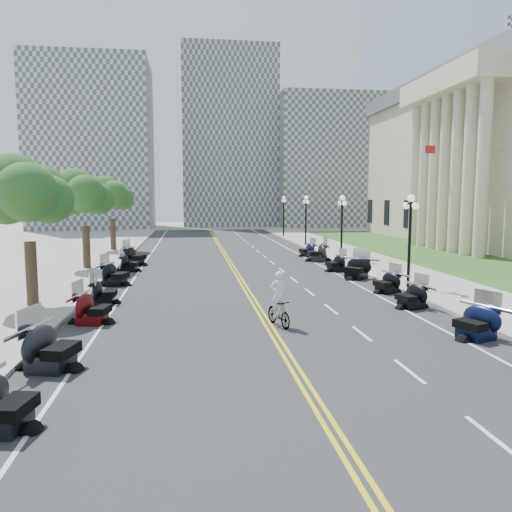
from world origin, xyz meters
name	(u,v)px	position (x,y,z in m)	size (l,w,h in m)	color
ground	(260,312)	(0.00, 0.00, 0.00)	(160.00, 160.00, 0.00)	gray
road	(238,276)	(0.00, 10.00, 0.00)	(16.00, 90.00, 0.01)	#333335
centerline_yellow_a	(236,276)	(-0.12, 10.00, 0.01)	(0.12, 90.00, 0.00)	yellow
centerline_yellow_b	(240,276)	(0.12, 10.00, 0.01)	(0.12, 90.00, 0.00)	yellow
edge_line_north	(336,274)	(6.40, 10.00, 0.01)	(0.12, 90.00, 0.00)	white
edge_line_south	(135,278)	(-6.40, 10.00, 0.01)	(0.12, 90.00, 0.00)	white
lane_dash_3	(493,437)	(3.20, -12.00, 0.01)	(0.12, 2.00, 0.00)	white
lane_dash_4	(409,371)	(3.20, -8.00, 0.01)	(0.12, 2.00, 0.00)	white
lane_dash_5	(362,333)	(3.20, -4.00, 0.01)	(0.12, 2.00, 0.00)	white
lane_dash_6	(331,309)	(3.20, 0.00, 0.01)	(0.12, 2.00, 0.00)	white
lane_dash_7	(310,292)	(3.20, 4.00, 0.01)	(0.12, 2.00, 0.00)	white
lane_dash_8	(294,280)	(3.20, 8.00, 0.01)	(0.12, 2.00, 0.00)	white
lane_dash_9	(282,270)	(3.20, 12.00, 0.01)	(0.12, 2.00, 0.00)	white
lane_dash_10	(272,263)	(3.20, 16.00, 0.01)	(0.12, 2.00, 0.00)	white
lane_dash_11	(264,256)	(3.20, 20.00, 0.01)	(0.12, 2.00, 0.00)	white
lane_dash_12	(258,251)	(3.20, 24.00, 0.01)	(0.12, 2.00, 0.00)	white
lane_dash_13	(253,247)	(3.20, 28.00, 0.01)	(0.12, 2.00, 0.00)	white
lane_dash_14	(248,243)	(3.20, 32.00, 0.01)	(0.12, 2.00, 0.00)	white
lane_dash_15	(244,240)	(3.20, 36.00, 0.01)	(0.12, 2.00, 0.00)	white
lane_dash_16	(241,237)	(3.20, 40.00, 0.01)	(0.12, 2.00, 0.00)	white
lane_dash_17	(237,235)	(3.20, 44.00, 0.01)	(0.12, 2.00, 0.00)	white
lane_dash_18	(235,233)	(3.20, 48.00, 0.01)	(0.12, 2.00, 0.00)	white
lane_dash_19	(232,231)	(3.20, 52.00, 0.01)	(0.12, 2.00, 0.00)	white
sidewalk_north	(396,271)	(10.50, 10.00, 0.07)	(5.00, 90.00, 0.15)	#9E9991
sidewalk_south	(65,278)	(-10.50, 10.00, 0.07)	(5.00, 90.00, 0.15)	#9E9991
lawn	(437,256)	(17.50, 18.00, 0.05)	(9.00, 60.00, 0.10)	#356023
distant_block_a	(93,146)	(-18.00, 62.00, 13.00)	(18.00, 14.00, 26.00)	gray
distant_block_b	(229,139)	(4.00, 68.00, 15.00)	(16.00, 12.00, 30.00)	gray
distant_block_c	(333,162)	(22.00, 65.00, 11.00)	(20.00, 14.00, 22.00)	gray
street_lamp_2	(410,242)	(8.60, 4.00, 2.60)	(0.50, 1.20, 4.90)	black
street_lamp_3	(342,228)	(8.60, 16.00, 2.60)	(0.50, 1.20, 4.90)	black
street_lamp_4	(306,221)	(8.60, 28.00, 2.60)	(0.50, 1.20, 4.90)	black
street_lamp_5	(284,216)	(8.60, 40.00, 2.60)	(0.50, 1.20, 4.90)	black
flagpole	(423,197)	(18.00, 22.00, 5.00)	(1.10, 0.20, 10.00)	silver
tree_2	(28,202)	(-10.00, 2.00, 4.75)	(4.80, 4.80, 9.20)	#235619
tree_3	(85,200)	(-10.00, 14.00, 4.75)	(4.80, 4.80, 9.20)	#235619
tree_4	(112,199)	(-10.00, 26.00, 4.75)	(4.80, 4.80, 9.20)	#235619
motorcycle_n_4	(476,320)	(6.93, -5.19, 0.68)	(1.94, 1.94, 1.36)	black
motorcycle_n_5	(412,295)	(6.82, -0.27, 0.62)	(1.79, 1.79, 1.25)	black
motorcycle_n_6	(387,281)	(7.14, 3.31, 0.62)	(1.77, 1.77, 1.24)	black
motorcycle_n_7	(356,267)	(7.02, 7.83, 0.74)	(2.11, 2.11, 1.48)	black
motorcycle_n_8	(336,262)	(6.70, 11.02, 0.62)	(1.78, 1.78, 1.25)	black
motorcycle_n_9	(317,251)	(6.80, 16.34, 0.78)	(2.22, 2.22, 1.55)	black
motorcycle_n_10	(307,249)	(6.77, 19.58, 0.62)	(1.78, 1.78, 1.25)	black
motorcycle_s_3	(0,400)	(-7.01, -10.34, 0.68)	(1.95, 1.95, 1.36)	black
motorcycle_s_4	(50,345)	(-6.99, -6.54, 0.75)	(2.13, 2.13, 1.49)	black
motorcycle_s_5	(92,306)	(-6.83, -1.20, 0.69)	(1.97, 1.97, 1.38)	#590A0C
motorcycle_s_6	(103,291)	(-7.01, 2.50, 0.63)	(1.79, 1.79, 1.25)	black
motorcycle_s_7	(115,273)	(-7.20, 7.42, 0.72)	(2.07, 2.07, 1.45)	black
motorcycle_s_8	(129,262)	(-7.04, 12.77, 0.63)	(1.81, 1.81, 1.27)	black
motorcycle_s_9	(134,255)	(-7.02, 15.80, 0.76)	(2.18, 2.18, 1.52)	black
bicycle	(279,313)	(0.37, -2.60, 0.53)	(0.50, 1.77, 1.07)	#A51414
cyclist_rider	(279,276)	(0.37, -2.60, 1.97)	(0.66, 0.43, 1.81)	white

